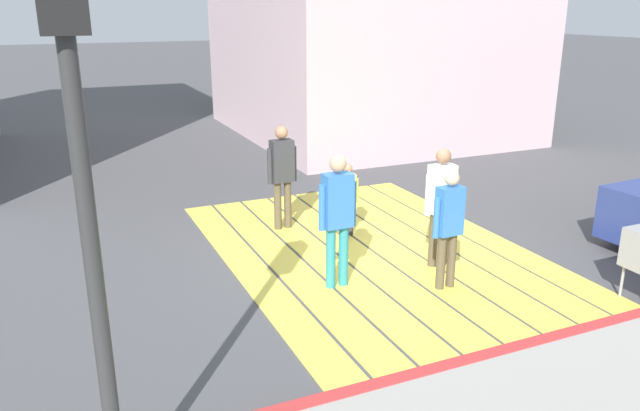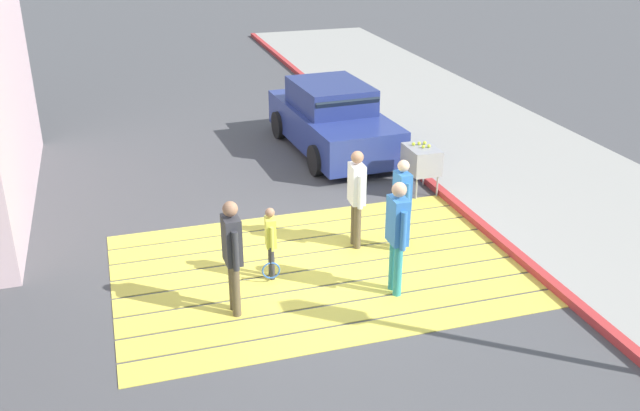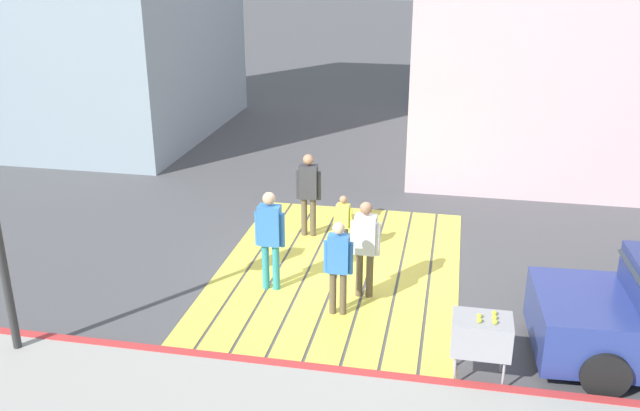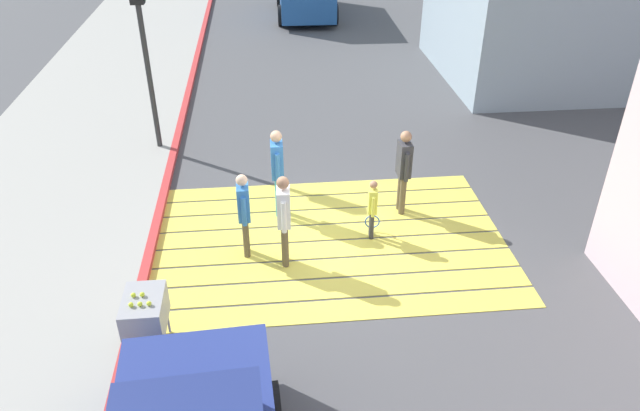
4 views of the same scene
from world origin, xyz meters
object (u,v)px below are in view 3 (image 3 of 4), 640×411
at_px(pedestrian_adult_lead, 365,243).
at_px(pedestrian_adult_trailing, 308,189).
at_px(pedestrian_adult_side, 270,234).
at_px(pedestrian_child_with_racket, 342,222).
at_px(tennis_ball_cart, 481,335).
at_px(pedestrian_teen_behind, 338,262).

xyz_separation_m(pedestrian_adult_lead, pedestrian_adult_trailing, (2.36, 1.47, 0.01)).
bearing_deg(pedestrian_adult_trailing, pedestrian_adult_side, 176.48).
bearing_deg(pedestrian_adult_trailing, pedestrian_child_with_racket, -131.76).
height_order(tennis_ball_cart, pedestrian_teen_behind, pedestrian_teen_behind).
bearing_deg(pedestrian_adult_lead, pedestrian_adult_trailing, 31.98).
bearing_deg(pedestrian_adult_side, tennis_ball_cart, -119.80).
bearing_deg(tennis_ball_cart, pedestrian_adult_lead, 42.51).
bearing_deg(tennis_ball_cart, pedestrian_adult_side, 60.20).
height_order(pedestrian_adult_trailing, pedestrian_child_with_racket, pedestrian_adult_trailing).
height_order(tennis_ball_cart, pedestrian_adult_trailing, pedestrian_adult_trailing).
relative_size(pedestrian_teen_behind, pedestrian_child_with_racket, 1.35).
height_order(pedestrian_adult_lead, pedestrian_adult_side, pedestrian_adult_side).
bearing_deg(pedestrian_adult_trailing, tennis_ball_cart, -142.76).
bearing_deg(tennis_ball_cart, pedestrian_adult_trailing, 37.24).
height_order(pedestrian_adult_trailing, pedestrian_adult_side, pedestrian_adult_side).
bearing_deg(pedestrian_child_with_racket, pedestrian_adult_trailing, 48.24).
distance_m(pedestrian_adult_lead, pedestrian_child_with_racket, 1.78).
height_order(tennis_ball_cart, pedestrian_child_with_racket, pedestrian_child_with_racket).
relative_size(pedestrian_adult_lead, pedestrian_child_with_racket, 1.44).
xyz_separation_m(pedestrian_adult_lead, pedestrian_adult_side, (-0.04, 1.62, 0.04)).
relative_size(pedestrian_adult_trailing, pedestrian_teen_behind, 1.08).
relative_size(pedestrian_adult_lead, pedestrian_teen_behind, 1.07).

